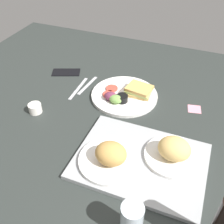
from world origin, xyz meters
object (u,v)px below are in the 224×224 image
drinking_glass (132,221)px  cell_phone (66,72)px  fork (87,85)px  sticky_note (194,109)px  serving_tray (141,161)px  bread_plate_near (174,152)px  plate_with_salad (125,95)px  bread_plate_far (110,157)px  knife (78,88)px  espresso_cup (35,108)px

drinking_glass → cell_phone: drinking_glass is taller
fork → sticky_note: (-51.75, -0.94, -0.19)cm
serving_tray → sticky_note: serving_tray is taller
fork → bread_plate_near: bearing=62.1°
plate_with_salad → sticky_note: size_ratio=5.46×
bread_plate_far → fork: bearing=-55.3°
bread_plate_far → knife: size_ratio=1.11×
bread_plate_near → plate_with_salad: bearing=-46.5°
espresso_cup → cell_phone: (3.66, -33.24, -1.60)cm
fork → drinking_glass: bearing=40.3°
plate_with_salad → espresso_cup: plate_with_salad is taller
bread_plate_far → espresso_cup: (40.94, -15.18, -2.69)cm
knife → cell_phone: size_ratio=1.32×
serving_tray → knife: size_ratio=2.37×
serving_tray → sticky_note: 39.68cm
sticky_note → knife: bearing=5.2°
plate_with_salad → espresso_cup: size_ratio=5.46×
plate_with_salad → cell_phone: plate_with_salad is taller
bread_plate_far → cell_phone: size_ratio=1.47×
serving_tray → sticky_note: (-13.40, -37.34, -0.74)cm
serving_tray → bread_plate_near: size_ratio=2.27×
bread_plate_near → drinking_glass: 30.32cm
espresso_cup → knife: 24.30cm
serving_tray → knife: bearing=-38.1°
bread_plate_far → plate_with_salad: bread_plate_far is taller
bread_plate_near → cell_phone: bearing=-31.0°
serving_tray → fork: serving_tray is taller
bread_plate_far → espresso_cup: 43.75cm
espresso_cup → cell_phone: espresso_cup is taller
bread_plate_far → knife: bearing=-49.8°
bread_plate_far → plate_with_salad: 40.21cm
fork → cell_phone: size_ratio=1.18×
fork → sticky_note: 51.76cm
drinking_glass → sticky_note: (-8.63, -62.51, -6.45)cm
bread_plate_far → plate_with_salad: bearing=-78.2°
bread_plate_near → plate_with_salad: bread_plate_near is taller
drinking_glass → espresso_cup: 65.57cm
serving_tray → drinking_glass: (-4.77, 25.18, 5.71)cm
serving_tray → sticky_note: size_ratio=8.04×
drinking_glass → knife: (46.13, -57.57, -6.26)cm
cell_phone → sticky_note: bearing=153.2°
plate_with_salad → knife: bearing=3.9°
bread_plate_far → espresso_cup: size_ratio=3.77×
bread_plate_near → espresso_cup: 60.83cm
plate_with_salad → cell_phone: (36.38, -9.17, -1.23)cm
bread_plate_near → plate_with_salad: (27.81, -29.35, -3.41)cm
espresso_cup → sticky_note: espresso_cup is taller
bread_plate_far → cell_phone: 65.97cm
drinking_glass → fork: 75.43cm
fork → plate_with_salad: bearing=88.7°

